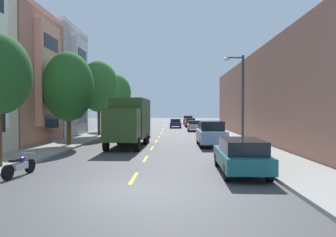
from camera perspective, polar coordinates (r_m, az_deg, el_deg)
name	(u,v)px	position (r m, az deg, el deg)	size (l,w,h in m)	color
ground_plane	(162,132)	(40.27, -1.11, -2.45)	(160.00, 160.00, 0.00)	#424244
sidewalk_left	(105,132)	(39.23, -11.66, -2.48)	(3.20, 120.00, 0.14)	#99968E
sidewalk_right	(218,132)	(38.63, 9.36, -2.53)	(3.20, 120.00, 0.14)	#99968E
lane_centerline_dashes	(160,135)	(34.79, -1.48, -3.05)	(0.14, 47.20, 0.01)	yellow
townhouse_third_dove_grey	(30,84)	(35.91, -24.29, 5.86)	(10.92, 7.94, 11.54)	#A8A8AD
apartment_block_opposite	(298,98)	(32.50, 23.06, 3.53)	(10.00, 36.00, 7.94)	#B27560
street_tree_second	(69,87)	(24.49, -18.02, 5.64)	(3.76, 3.76, 7.03)	#47331E
street_tree_third	(99,86)	(33.40, -12.77, 5.84)	(4.11, 4.11, 7.90)	#47331E
street_tree_farthest	(116,92)	(42.42, -9.74, 4.83)	(4.18, 4.18, 7.61)	#47331E
street_lamp	(240,95)	(20.58, 13.32, 4.35)	(1.35, 0.28, 6.19)	#38383D
delivery_box_truck	(130,120)	(23.59, -7.13, -0.24)	(2.61, 7.50, 3.65)	#2D471E
parked_sedan_white	(119,129)	(33.42, -9.20, -1.97)	(1.86, 4.52, 1.43)	silver
parked_sedan_silver	(194,125)	(41.81, 4.88, -1.29)	(1.92, 4.55, 1.43)	#B2B5BA
parked_wagon_teal	(241,155)	(13.57, 13.40, -6.61)	(1.94, 4.75, 1.50)	#195B60
parked_pickup_charcoal	(188,120)	(62.85, 3.78, -0.33)	(2.09, 5.33, 1.73)	#333338
parked_pickup_champagne	(143,121)	(58.71, -4.67, -0.45)	(2.09, 5.33, 1.73)	tan
parked_hatchback_red	(190,123)	(52.05, 4.17, -0.76)	(1.82, 4.04, 1.50)	#AD1E1E
parked_suv_sky	(211,133)	(23.74, 7.99, -2.74)	(1.97, 4.81, 1.93)	#7A9EC6
parked_pickup_orange	(139,122)	(52.59, -5.45, -0.66)	(2.08, 5.33, 1.73)	orange
moving_navy_sedan	(176,123)	(49.82, 1.41, -0.86)	(1.80, 4.50, 1.43)	navy
parked_motorcycle	(20,166)	(14.13, -25.92, -8.01)	(0.62, 2.05, 0.90)	black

